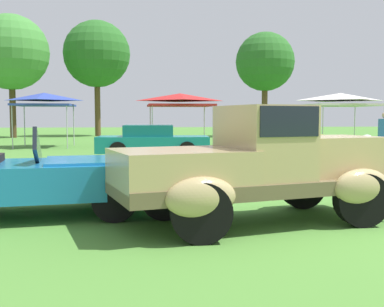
{
  "coord_description": "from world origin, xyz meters",
  "views": [
    {
      "loc": [
        -2.52,
        -6.82,
        1.55
      ],
      "look_at": [
        -1.48,
        1.77,
        0.87
      ],
      "focal_mm": 44.41,
      "sensor_mm": 36.0,
      "label": 1
    }
  ],
  "objects_px": {
    "feature_pickup_truck": "(258,164)",
    "canopy_tent_left_field": "(44,99)",
    "spectator_near_truck": "(251,141)",
    "show_car_teal": "(152,142)",
    "canopy_tent_right_field": "(340,99)",
    "neighbor_convertible": "(29,179)",
    "canopy_tent_center_field": "(180,99)",
    "show_car_yellow": "(275,141)"
  },
  "relations": [
    {
      "from": "feature_pickup_truck",
      "to": "spectator_near_truck",
      "type": "bearing_deg",
      "value": 77.2
    },
    {
      "from": "show_car_yellow",
      "to": "canopy_tent_left_field",
      "type": "xyz_separation_m",
      "value": [
        -9.9,
        6.57,
        1.82
      ]
    },
    {
      "from": "neighbor_convertible",
      "to": "spectator_near_truck",
      "type": "bearing_deg",
      "value": 42.19
    },
    {
      "from": "canopy_tent_right_field",
      "to": "spectator_near_truck",
      "type": "bearing_deg",
      "value": -123.24
    },
    {
      "from": "show_car_yellow",
      "to": "canopy_tent_right_field",
      "type": "xyz_separation_m",
      "value": [
        4.88,
        5.05,
        1.82
      ]
    },
    {
      "from": "canopy_tent_center_field",
      "to": "feature_pickup_truck",
      "type": "bearing_deg",
      "value": -91.75
    },
    {
      "from": "neighbor_convertible",
      "to": "spectator_near_truck",
      "type": "distance_m",
      "value": 6.15
    },
    {
      "from": "show_car_yellow",
      "to": "canopy_tent_right_field",
      "type": "distance_m",
      "value": 7.25
    },
    {
      "from": "canopy_tent_right_field",
      "to": "canopy_tent_left_field",
      "type": "bearing_deg",
      "value": 174.14
    },
    {
      "from": "show_car_teal",
      "to": "canopy_tent_right_field",
      "type": "xyz_separation_m",
      "value": [
        9.66,
        5.21,
        1.83
      ]
    },
    {
      "from": "feature_pickup_truck",
      "to": "neighbor_convertible",
      "type": "bearing_deg",
      "value": 164.9
    },
    {
      "from": "spectator_near_truck",
      "to": "canopy_tent_left_field",
      "type": "relative_size",
      "value": 0.6
    },
    {
      "from": "show_car_teal",
      "to": "show_car_yellow",
      "type": "relative_size",
      "value": 0.92
    },
    {
      "from": "show_car_teal",
      "to": "canopy_tent_right_field",
      "type": "relative_size",
      "value": 1.25
    },
    {
      "from": "show_car_teal",
      "to": "spectator_near_truck",
      "type": "distance_m",
      "value": 6.49
    },
    {
      "from": "neighbor_convertible",
      "to": "canopy_tent_center_field",
      "type": "distance_m",
      "value": 17.24
    },
    {
      "from": "feature_pickup_truck",
      "to": "canopy_tent_left_field",
      "type": "height_order",
      "value": "canopy_tent_left_field"
    },
    {
      "from": "spectator_near_truck",
      "to": "canopy_tent_right_field",
      "type": "bearing_deg",
      "value": 56.76
    },
    {
      "from": "feature_pickup_truck",
      "to": "canopy_tent_right_field",
      "type": "xyz_separation_m",
      "value": [
        8.54,
        16.32,
        1.56
      ]
    },
    {
      "from": "feature_pickup_truck",
      "to": "canopy_tent_left_field",
      "type": "relative_size",
      "value": 1.54
    },
    {
      "from": "feature_pickup_truck",
      "to": "canopy_tent_center_field",
      "type": "xyz_separation_m",
      "value": [
        0.54,
        17.6,
        1.56
      ]
    },
    {
      "from": "canopy_tent_left_field",
      "to": "spectator_near_truck",
      "type": "bearing_deg",
      "value": -59.99
    },
    {
      "from": "neighbor_convertible",
      "to": "canopy_tent_center_field",
      "type": "xyz_separation_m",
      "value": [
        3.94,
        16.69,
        1.84
      ]
    },
    {
      "from": "show_car_teal",
      "to": "canopy_tent_left_field",
      "type": "bearing_deg",
      "value": 127.26
    },
    {
      "from": "feature_pickup_truck",
      "to": "canopy_tent_center_field",
      "type": "relative_size",
      "value": 1.32
    },
    {
      "from": "feature_pickup_truck",
      "to": "show_car_teal",
      "type": "relative_size",
      "value": 1.02
    },
    {
      "from": "show_car_yellow",
      "to": "canopy_tent_right_field",
      "type": "bearing_deg",
      "value": 46.0
    },
    {
      "from": "neighbor_convertible",
      "to": "show_car_teal",
      "type": "distance_m",
      "value": 10.45
    },
    {
      "from": "feature_pickup_truck",
      "to": "canopy_tent_left_field",
      "type": "xyz_separation_m",
      "value": [
        -6.24,
        17.84,
        1.56
      ]
    },
    {
      "from": "neighbor_convertible",
      "to": "show_car_yellow",
      "type": "height_order",
      "value": "neighbor_convertible"
    },
    {
      "from": "spectator_near_truck",
      "to": "canopy_tent_left_field",
      "type": "height_order",
      "value": "canopy_tent_left_field"
    },
    {
      "from": "show_car_teal",
      "to": "canopy_tent_right_field",
      "type": "bearing_deg",
      "value": 28.32
    },
    {
      "from": "feature_pickup_truck",
      "to": "show_car_teal",
      "type": "height_order",
      "value": "feature_pickup_truck"
    },
    {
      "from": "show_car_teal",
      "to": "canopy_tent_center_field",
      "type": "distance_m",
      "value": 6.94
    },
    {
      "from": "show_car_teal",
      "to": "feature_pickup_truck",
      "type": "bearing_deg",
      "value": -84.22
    },
    {
      "from": "show_car_yellow",
      "to": "canopy_tent_center_field",
      "type": "height_order",
      "value": "canopy_tent_center_field"
    },
    {
      "from": "feature_pickup_truck",
      "to": "show_car_teal",
      "type": "xyz_separation_m",
      "value": [
        -1.13,
        11.11,
        -0.26
      ]
    },
    {
      "from": "neighbor_convertible",
      "to": "show_car_teal",
      "type": "relative_size",
      "value": 1.1
    },
    {
      "from": "spectator_near_truck",
      "to": "canopy_tent_center_field",
      "type": "height_order",
      "value": "canopy_tent_center_field"
    },
    {
      "from": "spectator_near_truck",
      "to": "canopy_tent_right_field",
      "type": "height_order",
      "value": "canopy_tent_right_field"
    },
    {
      "from": "neighbor_convertible",
      "to": "canopy_tent_left_field",
      "type": "relative_size",
      "value": 1.66
    },
    {
      "from": "neighbor_convertible",
      "to": "show_car_teal",
      "type": "bearing_deg",
      "value": 77.4
    }
  ]
}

